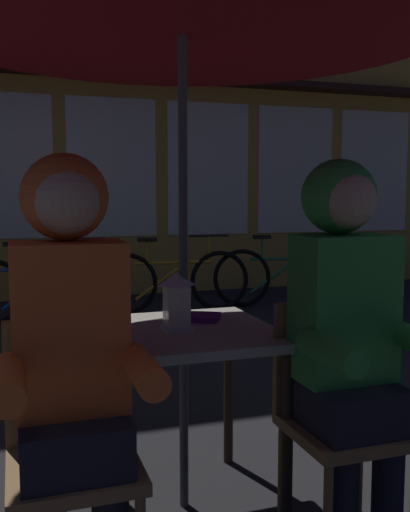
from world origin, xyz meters
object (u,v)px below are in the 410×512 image
at_px(cafe_table, 184,354).
at_px(bicycle_third, 45,288).
at_px(chair_right, 336,407).
at_px(bicycle_fourth, 174,281).
at_px(bicycle_fifth, 286,276).
at_px(person_right_hooded, 347,315).
at_px(book, 195,317).
at_px(chair_left, 71,442).
at_px(lantern, 177,299).
at_px(person_left_hooded, 70,336).

height_order(cafe_table, bicycle_third, bicycle_third).
relative_size(chair_right, bicycle_fourth, 0.52).
bearing_deg(bicycle_fifth, cafe_table, -121.45).
relative_size(person_right_hooded, bicycle_fifth, 0.84).
distance_m(cafe_table, book, 0.21).
xyz_separation_m(chair_left, book, (0.57, 0.51, 0.26)).
bearing_deg(bicycle_fourth, lantern, -105.09).
xyz_separation_m(cafe_table, book, (0.09, 0.14, 0.11)).
bearing_deg(bicycle_fourth, chair_right, -97.12).
xyz_separation_m(chair_left, bicycle_third, (0.14, 4.12, -0.14)).
distance_m(bicycle_fourth, bicycle_fifth, 1.31).
distance_m(chair_left, book, 0.81).
xyz_separation_m(person_left_hooded, bicycle_fifth, (2.80, 4.21, -0.50)).
bearing_deg(book, person_left_hooded, -107.25).
distance_m(cafe_table, chair_right, 0.62).
height_order(person_left_hooded, bicycle_third, person_left_hooded).
bearing_deg(person_left_hooded, bicycle_third, 88.09).
bearing_deg(person_left_hooded, bicycle_fifth, 56.43).
height_order(bicycle_third, bicycle_fifth, same).
relative_size(chair_left, bicycle_third, 0.52).
bearing_deg(lantern, person_left_hooded, -137.15).
relative_size(lantern, person_right_hooded, 0.17).
relative_size(chair_left, book, 4.35).
bearing_deg(bicycle_fourth, person_left_hooded, -109.23).
bearing_deg(person_left_hooded, lantern, 42.85).
distance_m(chair_left, bicycle_fourth, 4.45).
distance_m(lantern, chair_right, 0.73).
height_order(person_left_hooded, person_right_hooded, same).
distance_m(chair_right, bicycle_fourth, 4.23).
relative_size(cafe_table, person_right_hooded, 0.53).
distance_m(cafe_table, chair_left, 0.62).
height_order(chair_left, chair_right, same).
bearing_deg(lantern, bicycle_third, 94.71).
distance_m(lantern, bicycle_fifth, 4.49).
xyz_separation_m(cafe_table, chair_right, (0.48, -0.37, -0.15)).
bearing_deg(book, bicycle_fourth, 104.12).
bearing_deg(bicycle_fifth, bicycle_third, -179.30).
bearing_deg(cafe_table, bicycle_fifth, 58.55).
height_order(person_right_hooded, book, person_right_hooded).
relative_size(chair_right, bicycle_third, 0.52).
distance_m(cafe_table, bicycle_fourth, 3.97).
xyz_separation_m(chair_left, chair_right, (0.96, 0.00, 0.00)).
bearing_deg(bicycle_third, bicycle_fourth, 3.15).
xyz_separation_m(cafe_table, bicycle_third, (-0.34, 3.76, -0.29)).
height_order(cafe_table, person_left_hooded, person_left_hooded).
xyz_separation_m(person_right_hooded, bicycle_fourth, (0.52, 4.25, -0.50)).
relative_size(chair_right, person_right_hooded, 0.62).
height_order(lantern, bicycle_third, lantern).
xyz_separation_m(bicycle_fourth, bicycle_fifth, (1.31, -0.04, 0.00)).
height_order(cafe_table, bicycle_fifth, bicycle_fifth).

